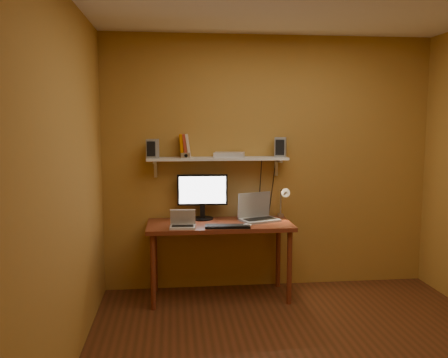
{
  "coord_description": "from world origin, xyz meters",
  "views": [
    {
      "loc": [
        -0.99,
        -3.22,
        1.74
      ],
      "look_at": [
        -0.51,
        1.18,
        1.19
      ],
      "focal_mm": 38.0,
      "sensor_mm": 36.0,
      "label": 1
    }
  ],
  "objects": [
    {
      "name": "laptop",
      "position": [
        -0.16,
        1.38,
        0.82
      ],
      "size": [
        0.42,
        0.36,
        0.27
      ],
      "rotation": [
        0.0,
        0.0,
        0.34
      ],
      "color": "gray",
      "rests_on": "desk"
    },
    {
      "name": "wall_shelf",
      "position": [
        -0.55,
        1.47,
        1.36
      ],
      "size": [
        1.4,
        0.25,
        0.21
      ],
      "color": "white",
      "rests_on": "room"
    },
    {
      "name": "room",
      "position": [
        0.0,
        0.0,
        1.3
      ],
      "size": [
        3.44,
        3.24,
        2.64
      ],
      "color": "#5C2C17",
      "rests_on": "ground"
    },
    {
      "name": "shelf_camera",
      "position": [
        -0.87,
        1.4,
        1.4
      ],
      "size": [
        0.09,
        0.05,
        0.05
      ],
      "color": "silver",
      "rests_on": "wall_shelf"
    },
    {
      "name": "netbook",
      "position": [
        -0.91,
        1.12,
        0.8
      ],
      "size": [
        0.24,
        0.18,
        0.17
      ],
      "rotation": [
        0.0,
        0.0,
        -0.07
      ],
      "color": "silver",
      "rests_on": "desk"
    },
    {
      "name": "monitor",
      "position": [
        -0.7,
        1.47,
        1.01
      ],
      "size": [
        0.5,
        0.22,
        0.46
      ],
      "rotation": [
        0.0,
        0.0,
        -0.04
      ],
      "color": "black",
      "rests_on": "desk"
    },
    {
      "name": "desk",
      "position": [
        -0.55,
        1.28,
        0.66
      ],
      "size": [
        1.4,
        0.6,
        0.75
      ],
      "color": "maroon",
      "rests_on": "ground"
    },
    {
      "name": "speaker_right",
      "position": [
        0.09,
        1.48,
        1.47
      ],
      "size": [
        0.14,
        0.14,
        0.2
      ],
      "primitive_type": "cube",
      "rotation": [
        0.0,
        0.0,
        -0.34
      ],
      "color": "gray",
      "rests_on": "wall_shelf"
    },
    {
      "name": "mouse",
      "position": [
        -0.31,
        1.08,
        0.77
      ],
      "size": [
        0.1,
        0.07,
        0.03
      ],
      "primitive_type": "ellipsoid",
      "rotation": [
        0.0,
        0.0,
        0.11
      ],
      "color": "silver",
      "rests_on": "desk"
    },
    {
      "name": "router",
      "position": [
        -0.43,
        1.48,
        1.4
      ],
      "size": [
        0.33,
        0.26,
        0.05
      ],
      "primitive_type": "cube",
      "rotation": [
        0.0,
        0.0,
        -0.21
      ],
      "color": "silver",
      "rests_on": "wall_shelf"
    },
    {
      "name": "desk_lamp",
      "position": [
        0.11,
        1.41,
        0.96
      ],
      "size": [
        0.09,
        0.23,
        0.38
      ],
      "color": "silver",
      "rests_on": "desk"
    },
    {
      "name": "speaker_left",
      "position": [
        -1.19,
        1.46,
        1.47
      ],
      "size": [
        0.13,
        0.13,
        0.18
      ],
      "primitive_type": "cube",
      "rotation": [
        0.0,
        0.0,
        -0.25
      ],
      "color": "gray",
      "rests_on": "wall_shelf"
    },
    {
      "name": "keyboard",
      "position": [
        -0.49,
        1.07,
        0.76
      ],
      "size": [
        0.43,
        0.17,
        0.02
      ],
      "primitive_type": "cube",
      "rotation": [
        0.0,
        0.0,
        -0.08
      ],
      "color": "black",
      "rests_on": "desk"
    },
    {
      "name": "books",
      "position": [
        -0.87,
        1.5,
        1.49
      ],
      "size": [
        0.12,
        0.16,
        0.23
      ],
      "color": "#C26100",
      "rests_on": "wall_shelf"
    }
  ]
}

